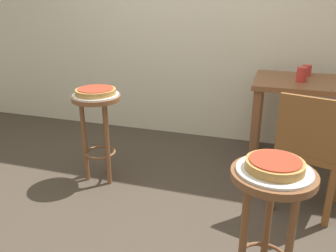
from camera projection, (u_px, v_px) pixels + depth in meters
name	position (u px, v px, depth m)	size (l,w,h in m)	color
ground_plane	(136.00, 216.00, 2.40)	(6.00, 6.00, 0.00)	#42382D
stool_foreground	(270.00, 209.00, 1.58)	(0.37, 0.37, 0.71)	brown
serving_plate_foreground	(274.00, 171.00, 1.51)	(0.33, 0.33, 0.01)	silver
pizza_foreground	(275.00, 165.00, 1.50)	(0.25, 0.25, 0.05)	#B78442
stool_middle	(98.00, 119.00, 2.73)	(0.37, 0.37, 0.71)	brown
serving_plate_middle	(96.00, 95.00, 2.66)	(0.35, 0.35, 0.01)	silver
pizza_middle	(96.00, 91.00, 2.65)	(0.31, 0.31, 0.05)	#B78442
dining_table	(309.00, 97.00, 2.89)	(0.90, 0.67, 0.78)	brown
cup_near_edge	(302.00, 74.00, 2.79)	(0.08, 0.08, 0.12)	red
cup_far_edge	(306.00, 71.00, 2.99)	(0.08, 0.08, 0.09)	red
wooden_chair	(310.00, 149.00, 2.33)	(0.50, 0.50, 0.85)	brown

